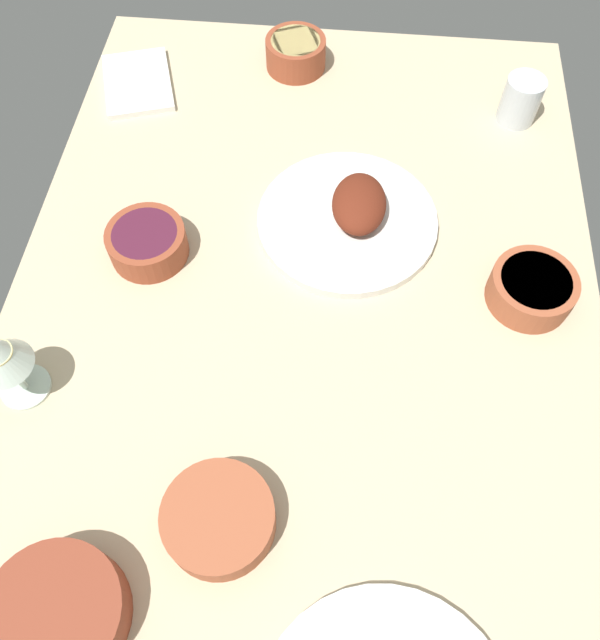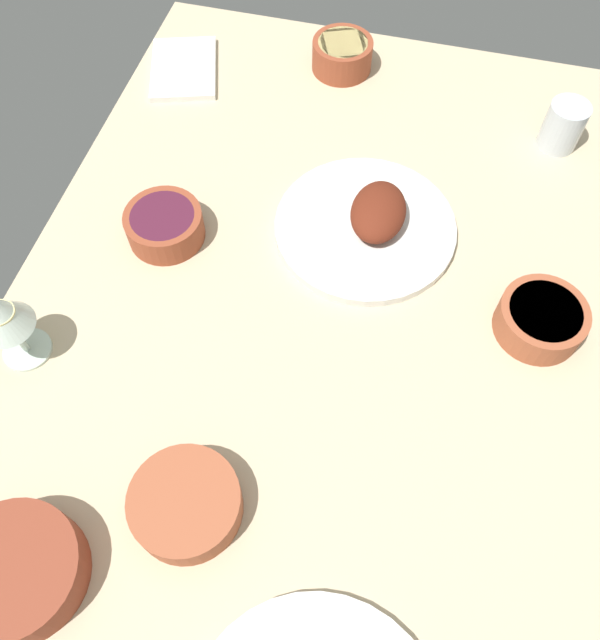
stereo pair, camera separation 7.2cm
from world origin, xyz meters
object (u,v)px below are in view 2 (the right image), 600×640
(bowl_potatoes, at_px, (16,571))
(water_tumbler, at_px, (563,126))
(bowl_sauce, at_px, (541,319))
(wine_glass, at_px, (1,315))
(bowl_onions, at_px, (164,225))
(bowl_soup, at_px, (186,503))
(folded_napkin, at_px, (184,69))
(bowl_pasta, at_px, (342,54))
(plate_near_viewer, at_px, (369,223))

(bowl_potatoes, bearing_deg, water_tumbler, 146.87)
(water_tumbler, bearing_deg, bowl_potatoes, -33.13)
(bowl_sauce, distance_m, water_tumbler, 0.39)
(bowl_potatoes, distance_m, wine_glass, 0.32)
(bowl_onions, bearing_deg, bowl_soup, 23.74)
(folded_napkin, bearing_deg, bowl_onions, 15.66)
(bowl_pasta, height_order, bowl_sauce, bowl_pasta)
(water_tumbler, bearing_deg, bowl_sauce, -1.33)
(bowl_soup, distance_m, bowl_onions, 0.44)
(bowl_pasta, xyz_separation_m, folded_napkin, (0.08, -0.29, -0.03))
(bowl_sauce, bearing_deg, folded_napkin, -120.74)
(bowl_soup, xyz_separation_m, bowl_onions, (-0.41, -0.18, 0.00))
(bowl_sauce, relative_size, water_tumbler, 1.51)
(bowl_pasta, distance_m, folded_napkin, 0.31)
(bowl_sauce, distance_m, wine_glass, 0.75)
(bowl_potatoes, relative_size, wine_glass, 1.14)
(bowl_soup, xyz_separation_m, folded_napkin, (-0.79, -0.29, -0.02))
(plate_near_viewer, xyz_separation_m, water_tumbler, (-0.27, 0.28, 0.02))
(plate_near_viewer, relative_size, bowl_onions, 2.38)
(plate_near_viewer, relative_size, folded_napkin, 1.69)
(bowl_soup, xyz_separation_m, wine_glass, (-0.16, -0.30, 0.07))
(wine_glass, relative_size, folded_napkin, 0.81)
(bowl_sauce, xyz_separation_m, folded_napkin, (-0.41, -0.70, -0.02))
(bowl_onions, bearing_deg, bowl_pasta, 158.49)
(bowl_sauce, distance_m, folded_napkin, 0.81)
(bowl_onions, bearing_deg, plate_near_viewer, 106.29)
(bowl_potatoes, distance_m, bowl_onions, 0.53)
(wine_glass, bearing_deg, water_tumbler, 130.35)
(water_tumbler, xyz_separation_m, folded_napkin, (-0.02, -0.70, -0.04))
(bowl_pasta, xyz_separation_m, bowl_sauce, (0.50, 0.40, -0.00))
(wine_glass, relative_size, water_tumbler, 1.67)
(plate_near_viewer, distance_m, bowl_onions, 0.33)
(bowl_pasta, distance_m, bowl_soup, 0.87)
(bowl_potatoes, relative_size, water_tumbler, 1.90)
(bowl_sauce, height_order, water_tumbler, water_tumbler)
(bowl_onions, height_order, bowl_sauce, bowl_sauce)
(plate_near_viewer, distance_m, folded_napkin, 0.51)
(plate_near_viewer, relative_size, bowl_soup, 2.09)
(bowl_pasta, bearing_deg, bowl_soup, -0.40)
(bowl_sauce, bearing_deg, bowl_onions, -92.84)
(bowl_pasta, relative_size, bowl_onions, 0.93)
(bowl_onions, bearing_deg, bowl_potatoes, 1.47)
(bowl_soup, relative_size, wine_glass, 1.00)
(bowl_potatoes, bearing_deg, bowl_onions, -178.53)
(bowl_pasta, relative_size, bowl_sauce, 0.90)
(bowl_sauce, bearing_deg, wine_glass, -72.89)
(plate_near_viewer, relative_size, wine_glass, 2.09)
(water_tumbler, bearing_deg, wine_glass, -49.65)
(water_tumbler, bearing_deg, bowl_soup, -28.53)
(bowl_soup, distance_m, water_tumbler, 0.88)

